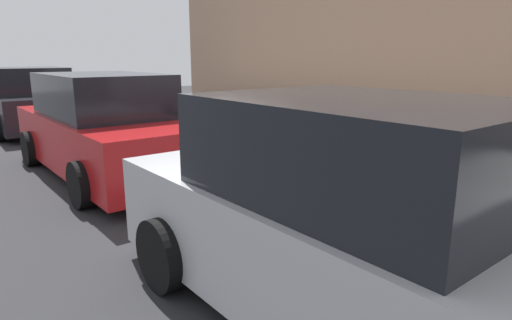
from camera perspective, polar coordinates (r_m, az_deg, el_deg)
ground_plane at (r=8.29m, az=-6.70°, el=-0.46°), size 40.00×40.00×0.00m
sidewalk_curb at (r=9.77m, az=5.94°, el=2.08°), size 18.00×5.00×0.14m
suitcase_black_0 at (r=5.73m, az=19.53°, el=-2.24°), size 0.46×0.25×0.79m
suitcase_teal_1 at (r=6.09m, az=16.28°, el=-1.55°), size 0.42×0.25×0.84m
suitcase_silver_2 at (r=6.28m, az=12.64°, el=-0.63°), size 0.37×0.19×0.98m
suitcase_olive_3 at (r=6.52m, az=9.44°, el=-0.23°), size 0.41×0.23×0.69m
suitcase_maroon_4 at (r=6.82m, az=6.60°, el=0.02°), size 0.41×0.23×0.74m
suitcase_red_5 at (r=7.24m, az=4.70°, el=1.22°), size 0.48×0.21×0.85m
suitcase_navy_6 at (r=7.61m, az=1.99°, el=1.89°), size 0.48×0.24×0.92m
suitcase_black_7 at (r=7.97m, az=-0.76°, el=2.77°), size 0.48×0.26×0.95m
suitcase_teal_8 at (r=8.38m, az=-2.31°, el=3.23°), size 0.37×0.23×0.91m
suitcase_silver_9 at (r=8.73m, az=-4.39°, el=3.30°), size 0.48×0.21×0.83m
fire_hydrant at (r=9.47m, az=-7.41°, el=4.85°), size 0.39×0.21×0.85m
bollard_post at (r=9.84m, az=-9.66°, el=5.02°), size 0.14×0.14×0.87m
parked_car_silver_0 at (r=3.31m, az=13.23°, el=-7.92°), size 4.26×2.11×1.69m
parked_car_red_1 at (r=7.76m, az=-19.12°, el=3.89°), size 4.79×2.01×1.70m
parked_car_charcoal_2 at (r=13.35m, az=-27.33°, el=6.80°), size 4.32×2.16×1.68m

